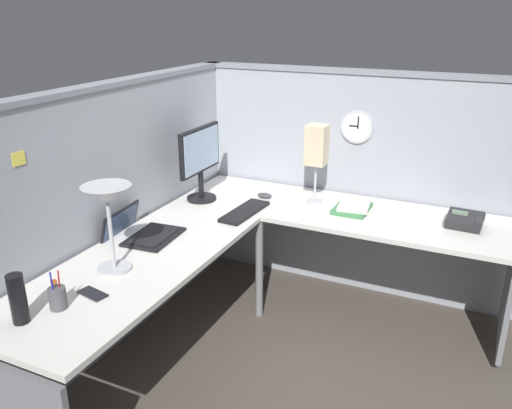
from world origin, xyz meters
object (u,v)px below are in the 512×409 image
(monitor, at_px, (200,158))
(keyboard, at_px, (245,212))
(desk_lamp_dome, at_px, (108,202))
(wall_clock, at_px, (357,127))
(computer_mouse, at_px, (265,195))
(office_phone, at_px, (466,221))
(pen_cup, at_px, (58,298))
(cell_phone, at_px, (93,294))
(laptop, at_px, (139,232))
(desk_lamp_paper, at_px, (317,147))
(book_stack, at_px, (353,207))
(thermos_flask, at_px, (18,299))

(monitor, distance_m, keyboard, 0.48)
(desk_lamp_dome, bearing_deg, wall_clock, -25.41)
(computer_mouse, bearing_deg, office_phone, -88.17)
(pen_cup, height_order, wall_clock, wall_clock)
(cell_phone, bearing_deg, office_phone, -31.93)
(monitor, height_order, laptop, monitor)
(desk_lamp_dome, bearing_deg, laptop, 19.83)
(desk_lamp_paper, bearing_deg, office_phone, -90.69)
(book_stack, bearing_deg, keyboard, 119.62)
(keyboard, height_order, thermos_flask, thermos_flask)
(laptop, distance_m, office_phone, 1.93)
(office_phone, bearing_deg, pen_cup, 138.27)
(laptop, bearing_deg, thermos_flask, -174.24)
(keyboard, relative_size, computer_mouse, 4.13)
(monitor, xyz_separation_m, laptop, (-0.68, 0.02, -0.27))
(desk_lamp_dome, height_order, desk_lamp_paper, desk_lamp_paper)
(thermos_flask, distance_m, wall_clock, 2.35)
(laptop, distance_m, wall_clock, 1.61)
(pen_cup, xyz_separation_m, book_stack, (1.71, -0.85, -0.03))
(pen_cup, bearing_deg, monitor, 5.44)
(laptop, bearing_deg, desk_lamp_dome, -160.17)
(monitor, height_order, cell_phone, monitor)
(pen_cup, bearing_deg, laptop, 11.22)
(monitor, relative_size, computer_mouse, 4.81)
(thermos_flask, bearing_deg, computer_mouse, -9.22)
(desk_lamp_dome, relative_size, book_stack, 1.50)
(pen_cup, distance_m, book_stack, 1.91)
(book_stack, bearing_deg, desk_lamp_paper, 84.95)
(pen_cup, bearing_deg, keyboard, -9.93)
(thermos_flask, bearing_deg, office_phone, -40.50)
(pen_cup, bearing_deg, desk_lamp_paper, -18.47)
(laptop, distance_m, cell_phone, 0.67)
(cell_phone, height_order, office_phone, office_phone)
(thermos_flask, bearing_deg, desk_lamp_dome, -5.11)
(desk_lamp_dome, height_order, cell_phone, desk_lamp_dome)
(laptop, bearing_deg, wall_clock, -36.57)
(keyboard, bearing_deg, thermos_flask, 172.38)
(computer_mouse, distance_m, thermos_flask, 1.85)
(desk_lamp_dome, height_order, thermos_flask, desk_lamp_dome)
(desk_lamp_dome, xyz_separation_m, office_phone, (1.33, -1.55, -0.33))
(monitor, xyz_separation_m, computer_mouse, (0.22, -0.37, -0.28))
(desk_lamp_dome, height_order, pen_cup, desk_lamp_dome)
(computer_mouse, relative_size, pen_cup, 0.58)
(keyboard, height_order, desk_lamp_dome, desk_lamp_dome)
(wall_clock, bearing_deg, pen_cup, 159.37)
(desk_lamp_dome, distance_m, office_phone, 2.07)
(keyboard, distance_m, cell_phone, 1.22)
(monitor, bearing_deg, wall_clock, -58.18)
(laptop, distance_m, pen_cup, 0.80)
(thermos_flask, height_order, book_stack, thermos_flask)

